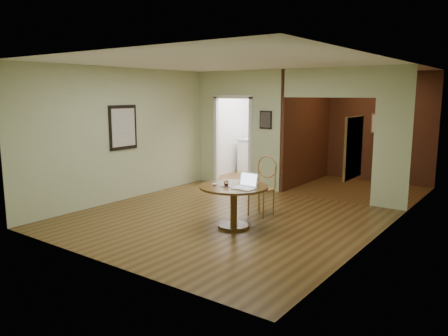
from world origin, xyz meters
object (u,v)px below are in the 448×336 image
Objects in this scene: dining_table at (234,197)px; open_laptop at (246,184)px; closed_laptop at (246,183)px; chair at (264,182)px.

dining_table is 0.37m from open_laptop.
closed_laptop reaches higher than dining_table.
open_laptop is at bearing -47.81° from closed_laptop.
dining_table is at bearing -95.17° from closed_laptop.
dining_table is at bearing -85.91° from chair.
closed_laptop is (0.08, -0.70, 0.12)m from chair.
chair reaches higher than open_laptop.
open_laptop is at bearing -71.11° from chair.
open_laptop is at bearing -9.34° from dining_table.
dining_table is 0.34m from closed_laptop.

